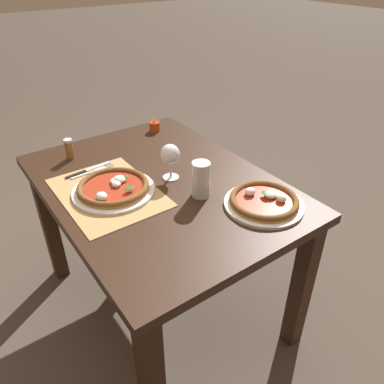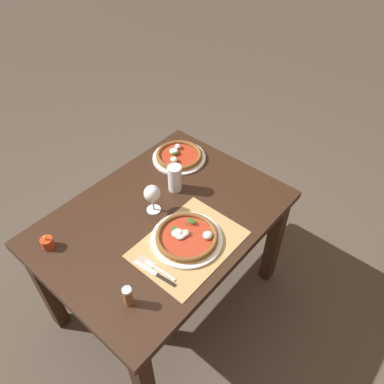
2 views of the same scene
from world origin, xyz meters
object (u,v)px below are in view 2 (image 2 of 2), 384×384
(pizza_far, at_px, (179,156))
(fork, at_px, (156,268))
(knife, at_px, (154,273))
(pepper_shaker, at_px, (128,296))
(wine_glass, at_px, (153,194))
(pint_glass, at_px, (175,179))
(votive_candle, at_px, (48,243))
(pizza_near, at_px, (187,237))

(pizza_far, bearing_deg, fork, -145.33)
(knife, relative_size, pepper_shaker, 2.22)
(wine_glass, relative_size, pint_glass, 1.07)
(wine_glass, relative_size, knife, 0.72)
(pint_glass, xyz_separation_m, fork, (-0.42, -0.27, -0.06))
(wine_glass, height_order, pepper_shaker, wine_glass)
(pizza_far, bearing_deg, votive_candle, 178.35)
(fork, xyz_separation_m, votive_candle, (-0.23, 0.45, 0.02))
(wine_glass, height_order, pint_glass, wine_glass)
(pizza_far, relative_size, knife, 1.40)
(knife, relative_size, votive_candle, 2.99)
(pint_glass, xyz_separation_m, pepper_shaker, (-0.60, -0.31, -0.02))
(pizza_near, bearing_deg, pizza_far, 45.51)
(knife, bearing_deg, wine_glass, 44.80)
(pizza_far, xyz_separation_m, pepper_shaker, (-0.80, -0.46, 0.03))
(wine_glass, distance_m, pepper_shaker, 0.51)
(wine_glass, bearing_deg, pizza_near, -99.14)
(votive_candle, bearing_deg, knife, -65.94)
(pizza_near, bearing_deg, votive_candle, 133.95)
(votive_candle, bearing_deg, pizza_near, -46.05)
(pizza_far, height_order, pint_glass, pint_glass)
(pepper_shaker, bearing_deg, votive_candle, 95.46)
(pizza_near, xyz_separation_m, pepper_shaker, (-0.38, -0.04, 0.03))
(pepper_shaker, bearing_deg, pizza_near, 5.26)
(wine_glass, bearing_deg, pepper_shaker, -146.28)
(pizza_far, xyz_separation_m, pint_glass, (-0.20, -0.15, 0.05))
(knife, bearing_deg, pizza_near, 3.76)
(fork, relative_size, knife, 0.93)
(pizza_far, distance_m, wine_glass, 0.42)
(pint_glass, height_order, knife, pint_glass)
(fork, bearing_deg, knife, -154.80)
(pint_glass, bearing_deg, knife, -147.19)
(pizza_near, xyz_separation_m, knife, (-0.22, -0.01, -0.02))
(fork, bearing_deg, pizza_near, 1.02)
(pizza_near, bearing_deg, pint_glass, 51.15)
(pizza_far, relative_size, pint_glass, 2.08)
(fork, height_order, votive_candle, votive_candle)
(pizza_near, height_order, pepper_shaker, pepper_shaker)
(fork, distance_m, knife, 0.03)
(votive_candle, height_order, pepper_shaker, pepper_shaker)
(knife, height_order, votive_candle, votive_candle)
(pizza_far, height_order, pepper_shaker, pepper_shaker)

